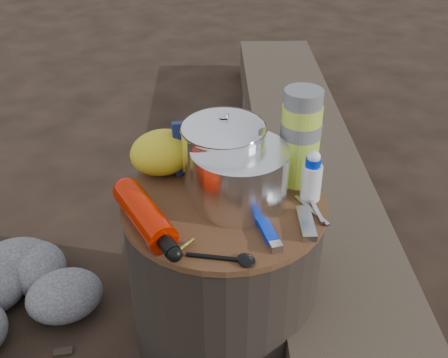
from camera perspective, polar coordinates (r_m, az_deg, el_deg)
name	(u,v)px	position (r m, az deg, el deg)	size (l,w,h in m)	color
ground	(224,330)	(1.50, 0.00, -15.58)	(60.00, 60.00, 0.00)	black
stump	(224,271)	(1.35, 0.00, -9.66)	(0.46, 0.46, 0.42)	black
log_main	(301,155)	(2.06, 8.07, 2.55)	(0.35, 2.07, 0.17)	#3F3429
log_small	(265,128)	(2.33, 4.33, 5.36)	(0.20, 1.08, 0.09)	#3F3429
foil_windscreen	(239,175)	(1.18, 1.63, 0.37)	(0.21, 0.21, 0.13)	white
camping_pot	(224,153)	(1.21, -0.05, 2.72)	(0.19, 0.19, 0.19)	silver
fuel_bottle	(145,215)	(1.13, -8.35, -3.74)	(0.06, 0.26, 0.06)	#BD1500
thermos	(300,138)	(1.24, 8.02, 4.32)	(0.09, 0.09, 0.23)	#B6D53B
travel_mug	(236,143)	(1.31, 1.27, 3.82)	(0.09, 0.09, 0.13)	black
stuff_sack	(162,152)	(1.30, -6.51, 2.81)	(0.16, 0.13, 0.11)	gold
food_pouch	(195,147)	(1.29, -3.07, 3.35)	(0.10, 0.02, 0.13)	navy
lighter	(268,233)	(1.11, 4.69, -5.63)	(0.02, 0.09, 0.02)	#0326C1
multitool	(306,223)	(1.15, 8.62, -4.62)	(0.03, 0.11, 0.01)	#B2B2B7
pot_grabber	(311,209)	(1.19, 9.17, -3.16)	(0.03, 0.12, 0.01)	#B2B2B7
spork	(215,257)	(1.06, -0.95, -8.19)	(0.03, 0.13, 0.01)	black
squeeze_bottle	(312,178)	(1.21, 9.20, 0.11)	(0.05, 0.05, 0.11)	silver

